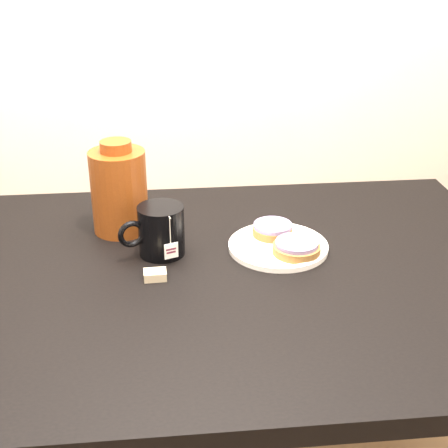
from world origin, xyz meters
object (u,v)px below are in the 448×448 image
Objects in this scene: mug at (160,230)px; bagel_package at (119,190)px; plate at (278,245)px; bagel_back at (273,229)px; bagel_front at (297,248)px; teabag_pouch at (155,275)px; table at (195,306)px.

mug is 0.72× the size of bagel_package.
bagel_back is at bearing 95.91° from plate.
bagel_front is at bearing -55.29° from plate.
mug reaches higher than teabag_pouch.
teabag_pouch is at bearing -165.70° from table.
bagel_back is 2.79× the size of teabag_pouch.
bagel_back reaches higher than teabag_pouch.
bagel_package is (-0.16, 0.21, 0.18)m from table.
bagel_front is at bearing -25.29° from bagel_package.
bagel_back is 0.36m from bagel_package.
bagel_front is 3.09× the size of teabag_pouch.
teabag_pouch is at bearing -150.54° from bagel_back.
bagel_back is (-0.00, 0.05, 0.02)m from plate.
bagel_back is 0.59× the size of bagel_package.
bagel_front is at bearing 9.79° from table.
bagel_back is 0.25m from mug.
bagel_package is (-0.08, 0.23, 0.09)m from teabag_pouch.
bagel_front is (0.03, -0.04, 0.02)m from plate.
mug is 0.12m from teabag_pouch.
plate is 1.02× the size of bagel_package.
plate is 0.29m from teabag_pouch.
mug reaches higher than table.
bagel_back and bagel_front have the same top height.
bagel_package is at bearing 108.02° from teabag_pouch.
bagel_package reaches higher than bagel_back.
plate is 0.05m from bagel_back.
table is at bearing -54.04° from bagel_package.
teabag_pouch is 0.21× the size of bagel_package.
bagel_back reaches higher than table.
table is at bearing -156.43° from plate.
plate reaches higher than table.
mug is (-0.25, 0.00, 0.05)m from plate.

